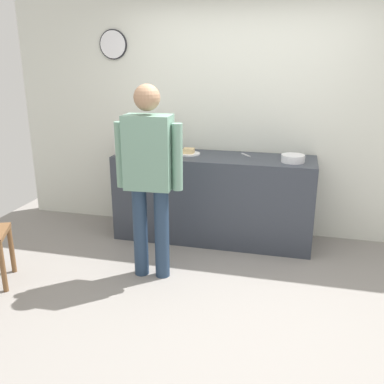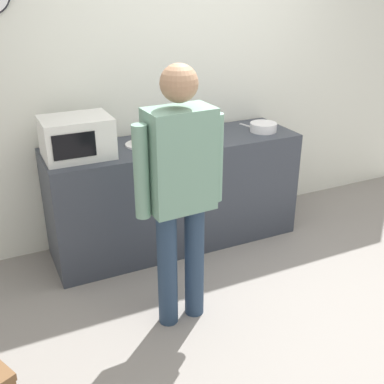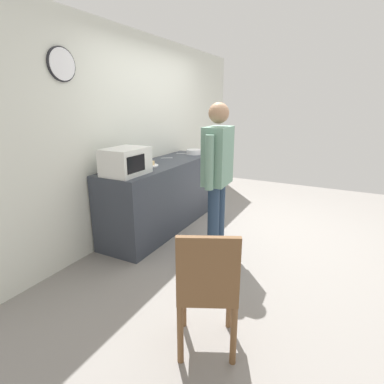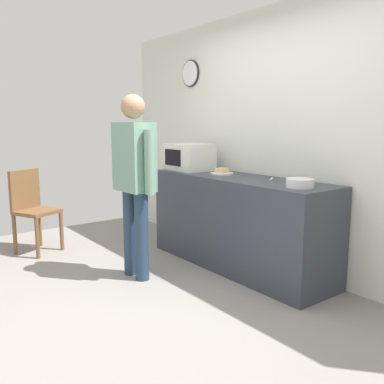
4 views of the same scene
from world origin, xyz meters
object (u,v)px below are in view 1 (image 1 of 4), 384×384
(microwave, at_px, (143,139))
(salad_bowl, at_px, (293,158))
(sandwich_plate, at_px, (189,152))
(spoon_utensil, at_px, (289,157))
(person_standing, at_px, (149,169))
(fork_utensil, at_px, (246,155))

(microwave, height_order, salad_bowl, microwave)
(sandwich_plate, xyz_separation_m, salad_bowl, (1.09, -0.09, 0.02))
(spoon_utensil, distance_m, person_standing, 1.58)
(salad_bowl, distance_m, fork_utensil, 0.53)
(sandwich_plate, height_order, person_standing, person_standing)
(salad_bowl, xyz_separation_m, person_standing, (-1.19, -0.90, 0.04))
(sandwich_plate, xyz_separation_m, fork_utensil, (0.60, 0.10, -0.02))
(sandwich_plate, height_order, fork_utensil, sandwich_plate)
(sandwich_plate, height_order, spoon_utensil, sandwich_plate)
(microwave, distance_m, person_standing, 1.03)
(fork_utensil, distance_m, person_standing, 1.30)
(sandwich_plate, relative_size, salad_bowl, 1.06)
(microwave, distance_m, salad_bowl, 1.60)
(microwave, xyz_separation_m, spoon_utensil, (1.55, 0.15, -0.15))
(salad_bowl, bearing_deg, person_standing, -142.95)
(sandwich_plate, bearing_deg, fork_utensil, 9.82)
(microwave, xyz_separation_m, fork_utensil, (1.11, 0.15, -0.15))
(salad_bowl, distance_m, person_standing, 1.49)
(microwave, distance_m, spoon_utensil, 1.57)
(sandwich_plate, relative_size, spoon_utensil, 1.44)
(spoon_utensil, bearing_deg, microwave, -174.41)
(fork_utensil, bearing_deg, microwave, -172.19)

